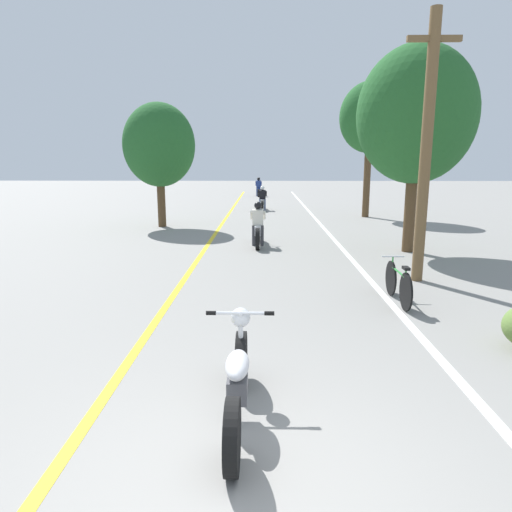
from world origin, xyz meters
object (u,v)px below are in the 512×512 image
object	(u,v)px
roadside_tree_right_near	(416,115)
motorcycle_rider_far	(259,189)
motorcycle_rider_mid	(262,201)
roadside_tree_left	(159,146)
bicycle_parked	(398,283)
motorcycle_foreground	(238,379)
utility_pole	(426,147)
motorcycle_rider_lead	(258,229)
roadside_tree_right_far	(370,118)

from	to	relation	value
roadside_tree_right_near	motorcycle_rider_far	distance (m)	22.45
motorcycle_rider_far	motorcycle_rider_mid	bearing A→B (deg)	-88.07
roadside_tree_left	bicycle_parked	bearing A→B (deg)	-56.56
roadside_tree_right_near	motorcycle_foreground	xyz separation A→B (m)	(-4.49, -9.02, -3.44)
utility_pole	motorcycle_foreground	xyz separation A→B (m)	(-3.68, -5.67, -2.47)
motorcycle_rider_lead	bicycle_parked	bearing A→B (deg)	-65.26
utility_pole	motorcycle_rider_far	distance (m)	25.47
roadside_tree_right_near	bicycle_parked	bearing A→B (deg)	-108.90
motorcycle_rider_lead	motorcycle_rider_far	distance (m)	20.82
motorcycle_rider_lead	motorcycle_rider_far	world-z (taller)	motorcycle_rider_far
roadside_tree_right_far	motorcycle_foreground	size ratio (longest dim) A/B	2.83
motorcycle_rider_far	bicycle_parked	bearing A→B (deg)	-83.67
roadside_tree_right_far	motorcycle_foreground	distance (m)	18.78
roadside_tree_left	motorcycle_foreground	bearing A→B (deg)	-74.55
roadside_tree_right_far	motorcycle_rider_far	size ratio (longest dim) A/B	3.00
roadside_tree_right_far	motorcycle_rider_lead	distance (m)	10.04
utility_pole	motorcycle_rider_lead	size ratio (longest dim) A/B	2.76
utility_pole	roadside_tree_right_near	xyz separation A→B (m)	(0.81, 3.35, 0.96)
utility_pole	motorcycle_rider_far	bearing A→B (deg)	98.77
roadside_tree_left	roadside_tree_right_far	bearing A→B (deg)	21.03
utility_pole	roadside_tree_left	xyz separation A→B (m)	(-7.59, 8.47, 0.32)
motorcycle_foreground	motorcycle_rider_mid	size ratio (longest dim) A/B	1.09
motorcycle_rider_mid	motorcycle_rider_far	distance (m)	10.17
roadside_tree_right_near	motorcycle_foreground	distance (m)	10.65
roadside_tree_left	bicycle_parked	world-z (taller)	roadside_tree_left
motorcycle_rider_far	roadside_tree_left	bearing A→B (deg)	-102.64
utility_pole	bicycle_parked	xyz separation A→B (m)	(-0.90, -1.65, -2.53)
roadside_tree_right_far	roadside_tree_left	xyz separation A→B (m)	(-9.01, -3.46, -1.33)
roadside_tree_right_far	motorcycle_rider_far	bearing A→B (deg)	111.95
utility_pole	roadside_tree_right_near	world-z (taller)	roadside_tree_right_near
bicycle_parked	motorcycle_rider_lead	bearing A→B (deg)	114.74
motorcycle_rider_lead	bicycle_parked	world-z (taller)	motorcycle_rider_lead
motorcycle_foreground	motorcycle_rider_mid	distance (m)	20.57
utility_pole	roadside_tree_right_far	distance (m)	12.13
roadside_tree_left	motorcycle_rider_mid	size ratio (longest dim) A/B	2.42
utility_pole	motorcycle_rider_far	world-z (taller)	utility_pole
motorcycle_rider_far	roadside_tree_right_near	bearing A→B (deg)	-77.83
roadside_tree_right_far	bicycle_parked	bearing A→B (deg)	-99.71
utility_pole	motorcycle_rider_lead	xyz separation A→B (m)	(-3.62, 4.24, -2.38)
utility_pole	motorcycle_foreground	bearing A→B (deg)	-123.01
roadside_tree_right_far	bicycle_parked	size ratio (longest dim) A/B	3.72
roadside_tree_left	motorcycle_rider_far	world-z (taller)	roadside_tree_left
motorcycle_foreground	motorcycle_rider_far	size ratio (longest dim) A/B	1.06
roadside_tree_right_far	roadside_tree_right_near	bearing A→B (deg)	-94.06
roadside_tree_left	motorcycle_rider_mid	bearing A→B (deg)	57.71
roadside_tree_right_near	motorcycle_rider_far	world-z (taller)	roadside_tree_right_near
bicycle_parked	roadside_tree_right_far	bearing A→B (deg)	80.29
utility_pole	roadside_tree_right_far	bearing A→B (deg)	83.20
motorcycle_rider_mid	motorcycle_foreground	bearing A→B (deg)	-90.43
roadside_tree_right_far	motorcycle_rider_mid	bearing A→B (deg)	149.07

